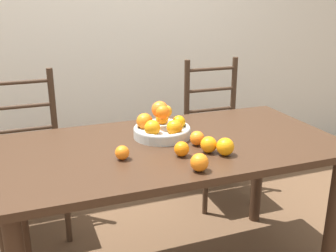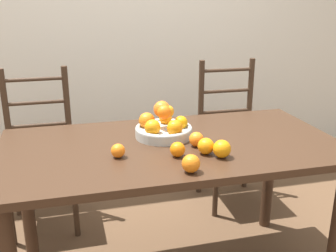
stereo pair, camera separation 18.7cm
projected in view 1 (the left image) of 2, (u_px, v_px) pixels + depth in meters
name	position (u px, v px, depth m)	size (l,w,h in m)	color
wall_back	(104.00, 15.00, 3.04)	(8.00, 0.06, 2.60)	silver
dining_table	(172.00, 164.00, 1.92)	(1.62, 0.84, 0.77)	#382316
fruit_bowl	(162.00, 127.00, 1.96)	(0.29, 0.29, 0.18)	#B2B7B2
orange_loose_0	(209.00, 145.00, 1.77)	(0.07, 0.07, 0.07)	orange
orange_loose_1	(197.00, 138.00, 1.85)	(0.07, 0.07, 0.07)	orange
orange_loose_2	(225.00, 147.00, 1.74)	(0.08, 0.08, 0.08)	orange
orange_loose_3	(199.00, 162.00, 1.58)	(0.07, 0.07, 0.07)	orange
orange_loose_4	(122.00, 153.00, 1.69)	(0.06, 0.06, 0.06)	orange
orange_loose_5	(182.00, 149.00, 1.73)	(0.07, 0.07, 0.07)	orange
chair_left	(27.00, 160.00, 2.42)	(0.42, 0.40, 1.02)	#382619
chair_right	(218.00, 135.00, 2.85)	(0.43, 0.41, 1.02)	#382619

